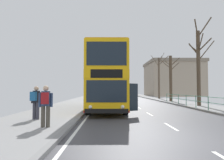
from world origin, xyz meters
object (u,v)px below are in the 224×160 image
Objects in this scene: pedestrian_with_backpack at (36,100)px; bare_tree_far_00 at (171,78)px; pedestrian_companion at (46,103)px; bare_tree_far_01 at (159,77)px; bare_tree_far_02 at (199,64)px; background_building_00 at (172,79)px; double_decker_bus_main at (108,80)px.

bare_tree_far_00 is (11.58, 16.72, 2.05)m from pedestrian_with_backpack.
pedestrian_with_backpack is at bearing 116.64° from pedestrian_companion.
pedestrian_with_backpack is 0.21× the size of bare_tree_far_01.
bare_tree_far_02 is (-0.15, -16.08, 0.20)m from bare_tree_far_01.
background_building_00 reaches higher than bare_tree_far_02.
bare_tree_far_00 is (10.46, 18.96, 2.06)m from pedestrian_companion.
bare_tree_far_00 is at bearing -106.94° from background_building_00.
pedestrian_companion is at bearing -111.86° from bare_tree_far_01.
double_decker_bus_main is 6.29× the size of pedestrian_companion.
pedestrian_with_backpack is at bearing -120.33° from double_decker_bus_main.
bare_tree_far_02 is 0.58× the size of background_building_00.
bare_tree_far_00 is 28.17m from background_building_00.
bare_tree_far_00 is at bearing 55.30° from pedestrian_with_backpack.
background_building_00 is at bearing 65.62° from pedestrian_with_backpack.
bare_tree_far_01 is (0.45, 8.23, 0.64)m from bare_tree_far_00.
double_decker_bus_main is at bearing 73.79° from pedestrian_companion.
double_decker_bus_main reaches higher than pedestrian_companion.
double_decker_bus_main is at bearing -126.98° from bare_tree_far_00.
bare_tree_far_02 is at bearing 45.91° from pedestrian_companion.
bare_tree_far_02 is at bearing 36.75° from pedestrian_with_backpack.
pedestrian_with_backpack is 27.83m from bare_tree_far_01.
double_decker_bus_main is at bearing 59.67° from pedestrian_with_backpack.
background_building_00 is (8.20, 26.92, 1.22)m from bare_tree_far_00.
bare_tree_far_01 is at bearing 65.80° from double_decker_bus_main.
bare_tree_far_00 is at bearing 92.20° from bare_tree_far_02.
bare_tree_far_02 is 35.66m from background_building_00.
double_decker_bus_main reaches higher than pedestrian_with_backpack.
bare_tree_far_02 reaches higher than bare_tree_far_01.
bare_tree_far_01 is at bearing 89.47° from bare_tree_far_02.
pedestrian_with_backpack is (-3.52, -6.02, -1.27)m from double_decker_bus_main.
bare_tree_far_01 reaches higher than double_decker_bus_main.
double_decker_bus_main is 8.69m from pedestrian_companion.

